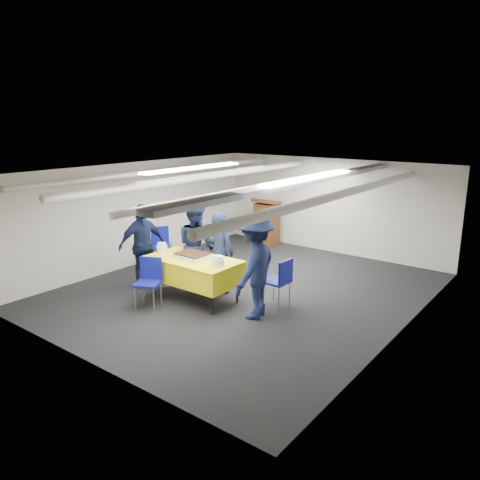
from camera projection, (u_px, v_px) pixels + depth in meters
The scene contains 14 objects.
ground at pixel (245, 290), 9.03m from camera, with size 7.00×7.00×0.00m, color black.
room_shell at pixel (263, 195), 8.83m from camera, with size 6.00×7.00×2.30m.
serving_table at pixel (194, 270), 8.48m from camera, with size 1.71×0.92×0.77m.
sheet_cake at pixel (192, 255), 8.45m from camera, with size 0.57×0.44×0.10m.
plate_stack_left at pixel (162, 248), 8.81m from camera, with size 0.20×0.20×0.18m.
plate_stack_right at pixel (218, 261), 8.00m from camera, with size 0.22×0.22×0.17m.
podium at pixel (267, 222), 12.16m from camera, with size 0.62×0.53×1.25m.
chair_near at pixel (149, 277), 8.16m from camera, with size 0.56×0.56×0.87m.
chair_right at pixel (280, 278), 8.12m from camera, with size 0.43×0.43×0.87m.
chair_left at pixel (161, 242), 10.48m from camera, with size 0.58×0.58×0.87m.
sailor_a at pixel (219, 252), 8.77m from camera, with size 0.57×0.38×1.57m, color #0E1532.
sailor_b at pixel (196, 245), 9.08m from camera, with size 0.80×0.63×1.66m, color #0E1532.
sailor_c at pixel (142, 246), 9.11m from camera, with size 0.96×0.40×1.64m, color #0E1532.
sailor_d at pixel (255, 266), 7.62m from camera, with size 1.14×0.66×1.77m, color #0E1532.
Camera 1 is at (5.09, -6.80, 3.21)m, focal length 35.00 mm.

